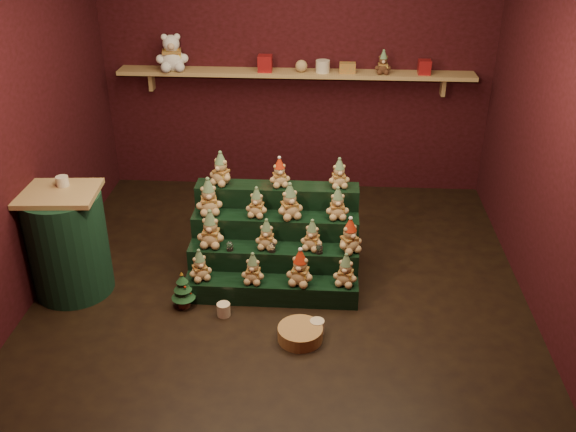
# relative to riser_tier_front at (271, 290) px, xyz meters

# --- Properties ---
(ground) EXTENTS (4.00, 4.00, 0.00)m
(ground) POSITION_rel_riser_tier_front_xyz_m (0.07, 0.22, -0.09)
(ground) COLOR black
(ground) RESTS_ON ground
(back_wall) EXTENTS (4.00, 0.10, 2.80)m
(back_wall) POSITION_rel_riser_tier_front_xyz_m (0.07, 2.27, 1.31)
(back_wall) COLOR black
(back_wall) RESTS_ON ground
(front_wall) EXTENTS (4.00, 0.10, 2.80)m
(front_wall) POSITION_rel_riser_tier_front_xyz_m (0.07, -1.83, 1.31)
(front_wall) COLOR black
(front_wall) RESTS_ON ground
(left_wall) EXTENTS (0.10, 4.00, 2.80)m
(left_wall) POSITION_rel_riser_tier_front_xyz_m (-1.98, 0.22, 1.31)
(left_wall) COLOR black
(left_wall) RESTS_ON ground
(right_wall) EXTENTS (0.10, 4.00, 2.80)m
(right_wall) POSITION_rel_riser_tier_front_xyz_m (2.12, 0.22, 1.31)
(right_wall) COLOR black
(right_wall) RESTS_ON ground
(back_shelf) EXTENTS (3.60, 0.26, 0.24)m
(back_shelf) POSITION_rel_riser_tier_front_xyz_m (0.07, 2.09, 1.20)
(back_shelf) COLOR #A78653
(back_shelf) RESTS_ON ground
(riser_tier_front) EXTENTS (1.40, 0.22, 0.18)m
(riser_tier_front) POSITION_rel_riser_tier_front_xyz_m (0.00, 0.00, 0.00)
(riser_tier_front) COLOR black
(riser_tier_front) RESTS_ON ground
(riser_tier_midfront) EXTENTS (1.40, 0.22, 0.36)m
(riser_tier_midfront) POSITION_rel_riser_tier_front_xyz_m (0.00, 0.22, 0.09)
(riser_tier_midfront) COLOR black
(riser_tier_midfront) RESTS_ON ground
(riser_tier_midback) EXTENTS (1.40, 0.22, 0.54)m
(riser_tier_midback) POSITION_rel_riser_tier_front_xyz_m (0.00, 0.44, 0.18)
(riser_tier_midback) COLOR black
(riser_tier_midback) RESTS_ON ground
(riser_tier_back) EXTENTS (1.40, 0.22, 0.72)m
(riser_tier_back) POSITION_rel_riser_tier_front_xyz_m (0.00, 0.66, 0.27)
(riser_tier_back) COLOR black
(riser_tier_back) RESTS_ON ground
(teddy_0) EXTENTS (0.24, 0.23, 0.26)m
(teddy_0) POSITION_rel_riser_tier_front_xyz_m (-0.57, -0.00, 0.22)
(teddy_0) COLOR tan
(teddy_0) RESTS_ON riser_tier_front
(teddy_1) EXTENTS (0.20, 0.18, 0.26)m
(teddy_1) POSITION_rel_riser_tier_front_xyz_m (-0.14, -0.02, 0.22)
(teddy_1) COLOR tan
(teddy_1) RESTS_ON riser_tier_front
(teddy_2) EXTENTS (0.25, 0.24, 0.30)m
(teddy_2) POSITION_rel_riser_tier_front_xyz_m (0.23, -0.02, 0.24)
(teddy_2) COLOR tan
(teddy_2) RESTS_ON riser_tier_front
(teddy_3) EXTENTS (0.23, 0.22, 0.27)m
(teddy_3) POSITION_rel_riser_tier_front_xyz_m (0.59, -0.00, 0.22)
(teddy_3) COLOR tan
(teddy_3) RESTS_ON riser_tier_front
(teddy_4) EXTENTS (0.23, 0.21, 0.31)m
(teddy_4) POSITION_rel_riser_tier_front_xyz_m (-0.51, 0.23, 0.43)
(teddy_4) COLOR tan
(teddy_4) RESTS_ON riser_tier_midfront
(teddy_5) EXTENTS (0.20, 0.18, 0.25)m
(teddy_5) POSITION_rel_riser_tier_front_xyz_m (-0.05, 0.22, 0.40)
(teddy_5) COLOR tan
(teddy_5) RESTS_ON riser_tier_midfront
(teddy_6) EXTENTS (0.22, 0.21, 0.26)m
(teddy_6) POSITION_rel_riser_tier_front_xyz_m (0.32, 0.23, 0.40)
(teddy_6) COLOR tan
(teddy_6) RESTS_ON riser_tier_midfront
(teddy_7) EXTENTS (0.27, 0.27, 0.29)m
(teddy_7) POSITION_rel_riser_tier_front_xyz_m (0.62, 0.21, 0.41)
(teddy_7) COLOR tan
(teddy_7) RESTS_ON riser_tier_midfront
(teddy_8) EXTENTS (0.26, 0.25, 0.31)m
(teddy_8) POSITION_rel_riser_tier_front_xyz_m (-0.56, 0.46, 0.61)
(teddy_8) COLOR tan
(teddy_8) RESTS_ON riser_tier_midback
(teddy_9) EXTENTS (0.21, 0.19, 0.25)m
(teddy_9) POSITION_rel_riser_tier_front_xyz_m (-0.15, 0.43, 0.58)
(teddy_9) COLOR tan
(teddy_9) RESTS_ON riser_tier_midback
(teddy_10) EXTENTS (0.27, 0.26, 0.30)m
(teddy_10) POSITION_rel_riser_tier_front_xyz_m (0.12, 0.43, 0.60)
(teddy_10) COLOR tan
(teddy_10) RESTS_ON riser_tier_midback
(teddy_11) EXTENTS (0.21, 0.20, 0.27)m
(teddy_11) POSITION_rel_riser_tier_front_xyz_m (0.52, 0.44, 0.59)
(teddy_11) COLOR tan
(teddy_11) RESTS_ON riser_tier_midback
(teddy_12) EXTENTS (0.26, 0.26, 0.29)m
(teddy_12) POSITION_rel_riser_tier_front_xyz_m (-0.48, 0.66, 0.77)
(teddy_12) COLOR tan
(teddy_12) RESTS_ON riser_tier_back
(teddy_13) EXTENTS (0.21, 0.20, 0.25)m
(teddy_13) POSITION_rel_riser_tier_front_xyz_m (0.02, 0.65, 0.75)
(teddy_13) COLOR tan
(teddy_13) RESTS_ON riser_tier_back
(teddy_14) EXTENTS (0.21, 0.20, 0.25)m
(teddy_14) POSITION_rel_riser_tier_front_xyz_m (0.52, 0.67, 0.76)
(teddy_14) COLOR tan
(teddy_14) RESTS_ON riser_tier_back
(snow_globe_a) EXTENTS (0.06, 0.06, 0.08)m
(snow_globe_a) POSITION_rel_riser_tier_front_xyz_m (-0.35, 0.16, 0.31)
(snow_globe_a) COLOR black
(snow_globe_a) RESTS_ON riser_tier_midfront
(snow_globe_b) EXTENTS (0.06, 0.06, 0.09)m
(snow_globe_b) POSITION_rel_riser_tier_front_xyz_m (-0.01, 0.16, 0.31)
(snow_globe_b) COLOR black
(snow_globe_b) RESTS_ON riser_tier_midfront
(snow_globe_c) EXTENTS (0.06, 0.06, 0.08)m
(snow_globe_c) POSITION_rel_riser_tier_front_xyz_m (0.38, 0.16, 0.31)
(snow_globe_c) COLOR black
(snow_globe_c) RESTS_ON riser_tier_midfront
(side_table) EXTENTS (0.63, 0.63, 0.91)m
(side_table) POSITION_rel_riser_tier_front_xyz_m (-1.65, 0.05, 0.36)
(side_table) COLOR #A78653
(side_table) RESTS_ON ground
(table_ornament) EXTENTS (0.10, 0.10, 0.08)m
(table_ornament) POSITION_rel_riser_tier_front_xyz_m (-1.65, 0.15, 0.86)
(table_ornament) COLOR beige
(table_ornament) RESTS_ON side_table
(mini_christmas_tree) EXTENTS (0.19, 0.19, 0.33)m
(mini_christmas_tree) POSITION_rel_riser_tier_front_xyz_m (-0.69, -0.14, 0.07)
(mini_christmas_tree) COLOR #462319
(mini_christmas_tree) RESTS_ON ground
(mug_left) EXTENTS (0.11, 0.11, 0.11)m
(mug_left) POSITION_rel_riser_tier_front_xyz_m (-0.36, -0.23, -0.04)
(mug_left) COLOR beige
(mug_left) RESTS_ON ground
(mug_right) EXTENTS (0.11, 0.11, 0.11)m
(mug_right) POSITION_rel_riser_tier_front_xyz_m (0.38, -0.41, -0.03)
(mug_right) COLOR beige
(mug_right) RESTS_ON ground
(wicker_basket) EXTENTS (0.40, 0.40, 0.11)m
(wicker_basket) POSITION_rel_riser_tier_front_xyz_m (0.26, -0.49, -0.04)
(wicker_basket) COLOR #A07140
(wicker_basket) RESTS_ON ground
(white_bear) EXTENTS (0.38, 0.35, 0.46)m
(white_bear) POSITION_rel_riser_tier_front_xyz_m (-1.16, 2.06, 1.46)
(white_bear) COLOR white
(white_bear) RESTS_ON back_shelf
(brown_bear) EXTENTS (0.17, 0.15, 0.23)m
(brown_bear) POSITION_rel_riser_tier_front_xyz_m (0.95, 2.06, 1.34)
(brown_bear) COLOR #4D2D19
(brown_bear) RESTS_ON back_shelf
(gift_tin_red_a) EXTENTS (0.14, 0.14, 0.16)m
(gift_tin_red_a) POSITION_rel_riser_tier_front_xyz_m (-0.23, 2.07, 1.31)
(gift_tin_red_a) COLOR maroon
(gift_tin_red_a) RESTS_ON back_shelf
(gift_tin_cream) EXTENTS (0.14, 0.14, 0.12)m
(gift_tin_cream) POSITION_rel_riser_tier_front_xyz_m (0.35, 2.07, 1.29)
(gift_tin_cream) COLOR beige
(gift_tin_cream) RESTS_ON back_shelf
(gift_tin_red_b) EXTENTS (0.12, 0.12, 0.14)m
(gift_tin_red_b) POSITION_rel_riser_tier_front_xyz_m (1.35, 2.07, 1.30)
(gift_tin_red_b) COLOR maroon
(gift_tin_red_b) RESTS_ON back_shelf
(shelf_plush_ball) EXTENTS (0.12, 0.12, 0.12)m
(shelf_plush_ball) POSITION_rel_riser_tier_front_xyz_m (0.14, 2.07, 1.29)
(shelf_plush_ball) COLOR tan
(shelf_plush_ball) RESTS_ON back_shelf
(scarf_gift_box) EXTENTS (0.16, 0.10, 0.10)m
(scarf_gift_box) POSITION_rel_riser_tier_front_xyz_m (0.60, 2.07, 1.28)
(scarf_gift_box) COLOR #C5571B
(scarf_gift_box) RESTS_ON back_shelf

